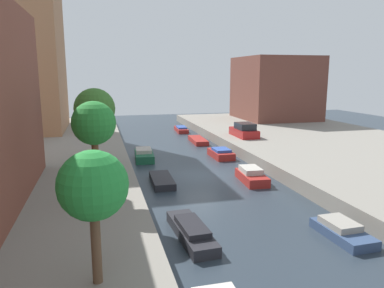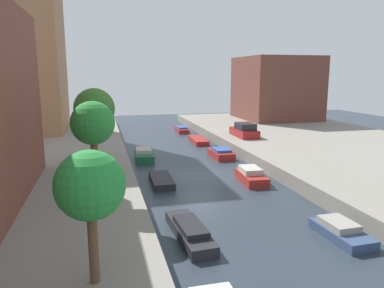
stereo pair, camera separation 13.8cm
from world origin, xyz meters
name	(u,v)px [view 1 (the left image)]	position (x,y,z in m)	size (l,w,h in m)	color
ground_plane	(200,176)	(0.00, 0.00, 0.00)	(84.00, 84.00, 0.00)	#28333D
quay_right	(370,158)	(15.00, 0.00, 0.50)	(20.00, 64.00, 1.00)	gray
apartment_tower_far	(12,31)	(-16.00, 20.20, 12.14)	(10.00, 11.31, 22.28)	#9E704C
low_block_right	(275,88)	(18.00, 23.76, 5.45)	(10.00, 10.81, 8.90)	brown
street_tree_0	(93,187)	(-7.41, -14.51, 4.16)	(2.17, 2.17, 4.29)	brown
street_tree_1	(94,125)	(-7.41, -6.36, 4.96)	(2.25, 2.25, 5.18)	brown
street_tree_2	(95,109)	(-7.41, 1.28, 5.08)	(2.89, 2.89, 5.54)	brown
parked_car	(244,131)	(7.60, 9.96, 1.61)	(1.89, 4.17, 1.47)	maroon
moored_boat_left_1	(191,231)	(-3.23, -10.11, 0.34)	(1.49, 4.66, 0.79)	#232328
moored_boat_left_2	(162,180)	(-3.11, -1.30, 0.23)	(1.52, 3.79, 0.47)	#232328
moored_boat_left_3	(144,155)	(-3.42, 6.23, 0.42)	(1.82, 3.80, 0.97)	#195638
moored_boat_right_1	(342,231)	(3.61, -11.78, 0.32)	(1.55, 3.24, 0.76)	#33476B
moored_boat_right_2	(252,176)	(3.13, -2.39, 0.42)	(1.72, 3.48, 1.00)	maroon
moored_boat_right_3	(221,154)	(3.47, 5.34, 0.37)	(1.64, 3.34, 0.85)	maroon
moored_boat_right_4	(198,140)	(3.39, 12.97, 0.24)	(1.55, 4.50, 0.49)	maroon
moored_boat_right_5	(181,129)	(3.29, 21.05, 0.31)	(1.55, 4.26, 0.71)	maroon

